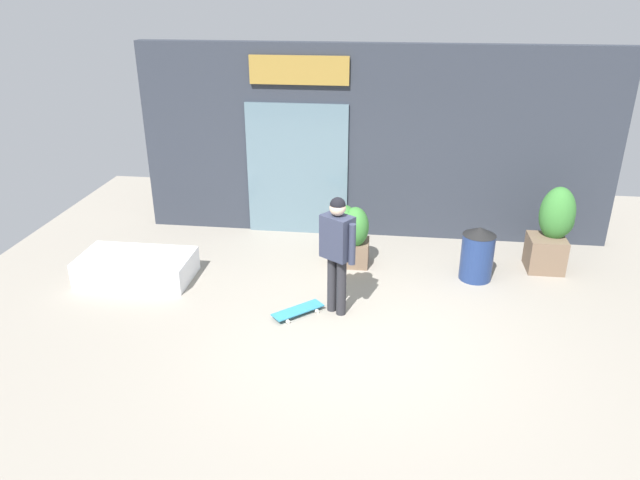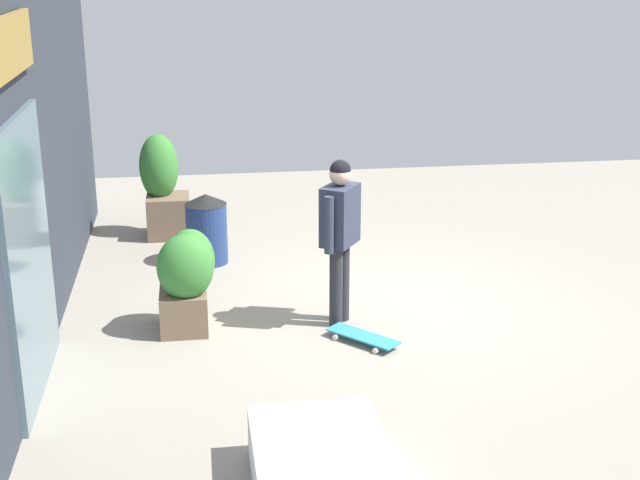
% 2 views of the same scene
% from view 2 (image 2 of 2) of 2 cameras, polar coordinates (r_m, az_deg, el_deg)
% --- Properties ---
extents(ground_plane, '(12.00, 12.00, 0.00)m').
position_cam_2_polar(ground_plane, '(9.18, 4.21, -4.31)').
color(ground_plane, gray).
extents(building_facade, '(7.95, 0.31, 3.24)m').
position_cam_2_polar(building_facade, '(8.56, -18.21, 4.50)').
color(building_facade, '#2D333D').
rests_on(building_facade, ground_plane).
extents(skateboarder, '(0.50, 0.44, 1.65)m').
position_cam_2_polar(skateboarder, '(8.44, 1.30, 0.92)').
color(skateboarder, '#28282D').
rests_on(skateboarder, ground_plane).
extents(skateboard, '(0.68, 0.65, 0.08)m').
position_cam_2_polar(skateboard, '(8.33, 2.79, -6.25)').
color(skateboard, teal).
rests_on(skateboard, ground_plane).
extents(planter_box_left, '(0.66, 0.61, 1.31)m').
position_cam_2_polar(planter_box_left, '(11.46, -10.21, 3.70)').
color(planter_box_left, brown).
rests_on(planter_box_left, ground_plane).
extents(planter_box_right, '(0.61, 0.55, 0.99)m').
position_cam_2_polar(planter_box_right, '(8.51, -8.70, -2.23)').
color(planter_box_right, brown).
rests_on(planter_box_right, ground_plane).
extents(trash_bin, '(0.49, 0.49, 0.83)m').
position_cam_2_polar(trash_bin, '(10.39, -7.34, 0.75)').
color(trash_bin, navy).
rests_on(trash_bin, ground_plane).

